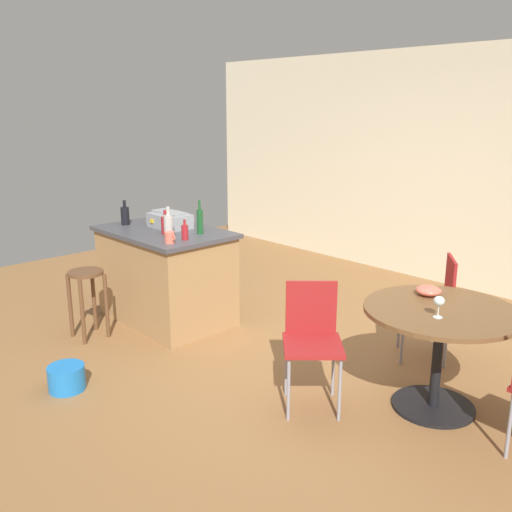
{
  "coord_description": "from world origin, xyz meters",
  "views": [
    {
      "loc": [
        3.05,
        -3.16,
        2.05
      ],
      "look_at": [
        -0.19,
        -0.1,
        0.86
      ],
      "focal_mm": 39.48,
      "sensor_mm": 36.0,
      "label": 1
    }
  ],
  "objects_px": {
    "serving_bowl": "(429,290)",
    "folding_chair_near": "(433,299)",
    "dining_table": "(439,332)",
    "folding_chair_far": "(312,335)",
    "bottle_1": "(166,225)",
    "bottle_2": "(185,232)",
    "toolbox": "(170,220)",
    "plastic_bucket": "(67,378)",
    "bottle_4": "(125,215)",
    "cup_0": "(150,218)",
    "bottle_0": "(200,221)",
    "wooden_stool": "(87,290)",
    "wine_glass": "(439,302)",
    "kitchen_island": "(166,275)",
    "cup_1": "(170,238)",
    "bottle_3": "(169,226)"
  },
  "relations": [
    {
      "from": "serving_bowl",
      "to": "folding_chair_near",
      "type": "bearing_deg",
      "value": 114.43
    },
    {
      "from": "dining_table",
      "to": "folding_chair_far",
      "type": "relative_size",
      "value": 1.19
    },
    {
      "from": "bottle_1",
      "to": "bottle_2",
      "type": "relative_size",
      "value": 1.22
    },
    {
      "from": "dining_table",
      "to": "folding_chair_far",
      "type": "xyz_separation_m",
      "value": [
        -0.64,
        -0.57,
        -0.05
      ]
    },
    {
      "from": "folding_chair_near",
      "to": "toolbox",
      "type": "distance_m",
      "value": 2.53
    },
    {
      "from": "folding_chair_near",
      "to": "plastic_bucket",
      "type": "distance_m",
      "value": 2.94
    },
    {
      "from": "bottle_4",
      "to": "cup_0",
      "type": "relative_size",
      "value": 2.21
    },
    {
      "from": "folding_chair_far",
      "to": "bottle_1",
      "type": "bearing_deg",
      "value": 176.71
    },
    {
      "from": "folding_chair_far",
      "to": "toolbox",
      "type": "relative_size",
      "value": 2.13
    },
    {
      "from": "bottle_0",
      "to": "wooden_stool",
      "type": "bearing_deg",
      "value": -118.31
    },
    {
      "from": "toolbox",
      "to": "wine_glass",
      "type": "relative_size",
      "value": 2.83
    },
    {
      "from": "toolbox",
      "to": "bottle_2",
      "type": "bearing_deg",
      "value": -21.44
    },
    {
      "from": "folding_chair_far",
      "to": "kitchen_island",
      "type": "bearing_deg",
      "value": 174.59
    },
    {
      "from": "bottle_1",
      "to": "plastic_bucket",
      "type": "height_order",
      "value": "bottle_1"
    },
    {
      "from": "bottle_1",
      "to": "plastic_bucket",
      "type": "bearing_deg",
      "value": -68.02
    },
    {
      "from": "bottle_2",
      "to": "cup_1",
      "type": "distance_m",
      "value": 0.17
    },
    {
      "from": "dining_table",
      "to": "bottle_3",
      "type": "distance_m",
      "value": 2.49
    },
    {
      "from": "bottle_2",
      "to": "bottle_0",
      "type": "bearing_deg",
      "value": 111.66
    },
    {
      "from": "folding_chair_near",
      "to": "bottle_4",
      "type": "bearing_deg",
      "value": -155.84
    },
    {
      "from": "wooden_stool",
      "to": "dining_table",
      "type": "distance_m",
      "value": 3.03
    },
    {
      "from": "folding_chair_far",
      "to": "bottle_2",
      "type": "distance_m",
      "value": 1.65
    },
    {
      "from": "cup_1",
      "to": "serving_bowl",
      "type": "height_order",
      "value": "cup_1"
    },
    {
      "from": "dining_table",
      "to": "toolbox",
      "type": "height_order",
      "value": "toolbox"
    },
    {
      "from": "kitchen_island",
      "to": "bottle_4",
      "type": "distance_m",
      "value": 0.73
    },
    {
      "from": "bottle_1",
      "to": "bottle_2",
      "type": "height_order",
      "value": "bottle_1"
    },
    {
      "from": "wooden_stool",
      "to": "toolbox",
      "type": "bearing_deg",
      "value": 85.16
    },
    {
      "from": "folding_chair_far",
      "to": "cup_0",
      "type": "bearing_deg",
      "value": 173.09
    },
    {
      "from": "wooden_stool",
      "to": "folding_chair_near",
      "type": "height_order",
      "value": "folding_chair_near"
    },
    {
      "from": "folding_chair_near",
      "to": "cup_1",
      "type": "relative_size",
      "value": 7.04
    },
    {
      "from": "wine_glass",
      "to": "kitchen_island",
      "type": "bearing_deg",
      "value": -175.75
    },
    {
      "from": "toolbox",
      "to": "cup_0",
      "type": "xyz_separation_m",
      "value": [
        -0.35,
        -0.0,
        -0.03
      ]
    },
    {
      "from": "bottle_2",
      "to": "cup_0",
      "type": "bearing_deg",
      "value": 167.03
    },
    {
      "from": "plastic_bucket",
      "to": "wine_glass",
      "type": "bearing_deg",
      "value": 37.17
    },
    {
      "from": "folding_chair_far",
      "to": "cup_1",
      "type": "height_order",
      "value": "cup_1"
    },
    {
      "from": "folding_chair_near",
      "to": "dining_table",
      "type": "bearing_deg",
      "value": -57.88
    },
    {
      "from": "wooden_stool",
      "to": "bottle_4",
      "type": "xyz_separation_m",
      "value": [
        -0.35,
        0.63,
        0.55
      ]
    },
    {
      "from": "toolbox",
      "to": "plastic_bucket",
      "type": "distance_m",
      "value": 1.87
    },
    {
      "from": "folding_chair_near",
      "to": "bottle_4",
      "type": "distance_m",
      "value": 3.01
    },
    {
      "from": "bottle_0",
      "to": "cup_1",
      "type": "xyz_separation_m",
      "value": [
        0.11,
        -0.41,
        -0.07
      ]
    },
    {
      "from": "bottle_0",
      "to": "bottle_4",
      "type": "relative_size",
      "value": 1.28
    },
    {
      "from": "cup_1",
      "to": "bottle_4",
      "type": "bearing_deg",
      "value": 172.15
    },
    {
      "from": "kitchen_island",
      "to": "folding_chair_near",
      "type": "bearing_deg",
      "value": 25.69
    },
    {
      "from": "bottle_2",
      "to": "toolbox",
      "type": "bearing_deg",
      "value": 158.56
    },
    {
      "from": "folding_chair_near",
      "to": "bottle_0",
      "type": "relative_size",
      "value": 2.8
    },
    {
      "from": "wine_glass",
      "to": "cup_1",
      "type": "bearing_deg",
      "value": -168.26
    },
    {
      "from": "wooden_stool",
      "to": "bottle_1",
      "type": "distance_m",
      "value": 0.91
    },
    {
      "from": "bottle_4",
      "to": "wine_glass",
      "type": "xyz_separation_m",
      "value": [
        3.22,
        0.34,
        -0.16
      ]
    },
    {
      "from": "folding_chair_far",
      "to": "toolbox",
      "type": "bearing_deg",
      "value": 171.87
    },
    {
      "from": "cup_1",
      "to": "bottle_2",
      "type": "bearing_deg",
      "value": 94.7
    },
    {
      "from": "folding_chair_near",
      "to": "bottle_1",
      "type": "distance_m",
      "value": 2.44
    }
  ]
}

